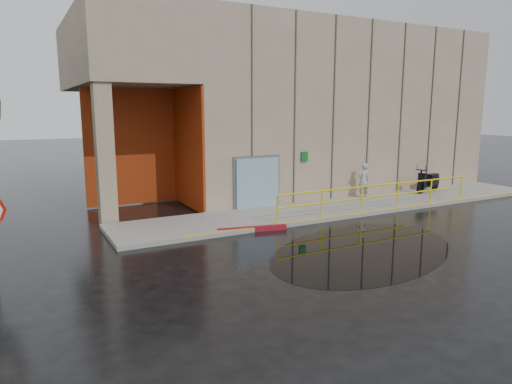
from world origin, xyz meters
TOP-DOWN VIEW (x-y plane):
  - ground at (0.00, 0.00)m, footprint 120.00×120.00m
  - sidewalk at (4.00, 4.50)m, footprint 20.00×3.00m
  - building at (5.10, 10.98)m, footprint 20.00×10.17m
  - guardrail at (4.25, 3.15)m, footprint 9.56×0.06m
  - person at (5.38, 5.44)m, footprint 0.62×0.45m
  - scooter at (9.09, 5.05)m, footprint 1.82×0.90m
  - red_curb at (-1.50, 3.10)m, footprint 2.38×0.68m
  - puddle at (0.47, -0.23)m, footprint 8.28×6.79m

SIDE VIEW (x-z plane):
  - ground at x=0.00m, z-range 0.00..0.00m
  - puddle at x=0.47m, z-range 0.00..0.01m
  - sidewalk at x=4.00m, z-range 0.00..0.15m
  - red_curb at x=-1.50m, z-range 0.00..0.18m
  - guardrail at x=4.25m, z-range 0.16..1.19m
  - person at x=5.38m, z-range 0.15..1.72m
  - scooter at x=9.09m, z-range 0.25..1.63m
  - building at x=5.10m, z-range 0.21..8.21m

